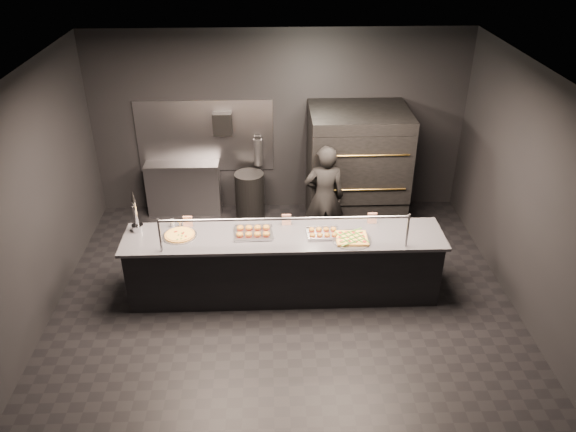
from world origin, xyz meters
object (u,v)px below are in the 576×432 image
at_px(pizza_oven, 356,168).
at_px(round_pizza, 180,235).
at_px(beer_tap, 136,220).
at_px(slider_tray_a, 253,232).
at_px(square_pizza, 352,238).
at_px(fire_extinguisher, 258,151).
at_px(service_counter, 284,265).
at_px(prep_shelf, 184,188).
at_px(trash_bin, 250,196).
at_px(towel_dispenser, 222,124).
at_px(worker, 324,197).
at_px(slider_tray_b, 323,233).

xyz_separation_m(pizza_oven, round_pizza, (-2.53, -1.86, -0.03)).
bearing_deg(beer_tap, round_pizza, -15.74).
height_order(slider_tray_a, square_pizza, slider_tray_a).
xyz_separation_m(fire_extinguisher, square_pizza, (1.20, -2.53, -0.12)).
xyz_separation_m(service_counter, slider_tray_a, (-0.39, 0.05, 0.49)).
relative_size(prep_shelf, trash_bin, 1.51).
bearing_deg(square_pizza, slider_tray_a, 171.63).
bearing_deg(towel_dispenser, prep_shelf, -174.29).
bearing_deg(fire_extinguisher, towel_dispenser, -178.96).
height_order(fire_extinguisher, worker, worker).
xyz_separation_m(round_pizza, trash_bin, (0.83, 2.08, -0.54)).
relative_size(round_pizza, slider_tray_a, 0.83).
xyz_separation_m(prep_shelf, slider_tray_b, (2.10, -2.32, 0.49)).
xyz_separation_m(square_pizza, trash_bin, (-1.35, 2.24, -0.54)).
relative_size(beer_tap, slider_tray_a, 1.09).
bearing_deg(prep_shelf, pizza_oven, -8.54).
height_order(pizza_oven, slider_tray_b, pizza_oven).
distance_m(beer_tap, slider_tray_a, 1.51).
height_order(pizza_oven, fire_extinguisher, pizza_oven).
relative_size(square_pizza, trash_bin, 0.63).
bearing_deg(slider_tray_a, prep_shelf, 118.04).
height_order(service_counter, towel_dispenser, towel_dispenser).
bearing_deg(square_pizza, slider_tray_b, 159.25).
bearing_deg(prep_shelf, slider_tray_a, -61.96).
xyz_separation_m(prep_shelf, worker, (2.23, -1.12, 0.37)).
bearing_deg(round_pizza, service_counter, -1.60).
bearing_deg(trash_bin, slider_tray_a, -87.01).
xyz_separation_m(round_pizza, slider_tray_a, (0.93, 0.02, 0.02)).
bearing_deg(pizza_oven, round_pizza, -143.60).
height_order(slider_tray_b, worker, worker).
bearing_deg(service_counter, square_pizza, -8.70).
relative_size(fire_extinguisher, round_pizza, 1.15).
bearing_deg(slider_tray_b, trash_bin, 115.35).
bearing_deg(slider_tray_a, beer_tap, 174.58).
bearing_deg(slider_tray_b, square_pizza, -20.75).
xyz_separation_m(beer_tap, trash_bin, (1.38, 1.92, -0.69)).
distance_m(pizza_oven, round_pizza, 3.14).
relative_size(slider_tray_a, square_pizza, 1.06).
bearing_deg(service_counter, round_pizza, 178.40).
bearing_deg(trash_bin, service_counter, -76.68).
xyz_separation_m(slider_tray_b, worker, (0.13, 1.20, -0.12)).
distance_m(slider_tray_b, trash_bin, 2.40).
height_order(towel_dispenser, square_pizza, towel_dispenser).
relative_size(pizza_oven, round_pizza, 4.35).
bearing_deg(pizza_oven, slider_tray_b, -110.25).
xyz_separation_m(service_counter, square_pizza, (0.85, -0.13, 0.47)).
relative_size(fire_extinguisher, beer_tap, 0.88).
relative_size(pizza_oven, square_pizza, 3.82).
bearing_deg(prep_shelf, worker, -26.57).
bearing_deg(slider_tray_b, prep_shelf, 132.17).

